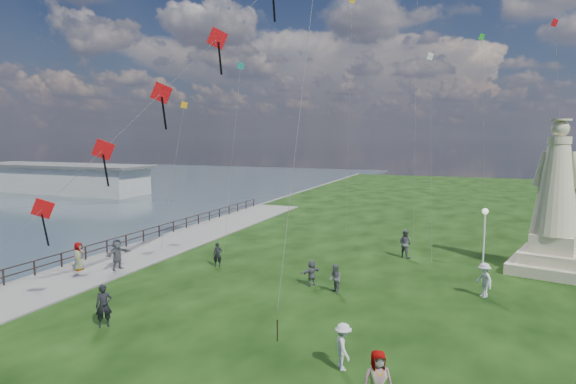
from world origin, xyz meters
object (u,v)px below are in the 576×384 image
at_px(person_1, 335,279).
at_px(person_2, 343,347).
at_px(person_5, 117,256).
at_px(lamppost, 485,226).
at_px(pier_pavilion, 62,178).
at_px(person_0, 104,306).
at_px(person_4, 378,381).
at_px(person_10, 79,258).
at_px(person_8, 484,280).
at_px(person_6, 218,255).
at_px(statue, 555,215).
at_px(person_7, 405,243).
at_px(person_11, 311,273).

distance_m(person_1, person_2, 8.44).
relative_size(person_1, person_5, 0.82).
relative_size(lamppost, person_1, 2.54).
height_order(pier_pavilion, person_0, pier_pavilion).
bearing_deg(person_4, lamppost, 52.79).
relative_size(person_0, person_10, 1.08).
relative_size(person_2, person_5, 0.89).
distance_m(person_1, person_5, 13.68).
distance_m(lamppost, person_0, 21.72).
bearing_deg(person_8, person_4, -48.98).
xyz_separation_m(pier_pavilion, person_1, (53.02, -32.32, -1.06)).
bearing_deg(person_4, pier_pavilion, 116.43).
xyz_separation_m(person_1, person_6, (-8.43, 2.34, -0.00)).
relative_size(pier_pavilion, person_1, 19.28).
xyz_separation_m(person_5, person_10, (-2.12, -0.97, -0.09)).
bearing_deg(statue, pier_pavilion, 173.83).
relative_size(person_7, person_8, 1.08).
relative_size(statue, person_0, 4.94).
bearing_deg(person_11, statue, 153.22).
bearing_deg(person_5, person_7, -44.96).
bearing_deg(statue, person_2, -103.44).
relative_size(lamppost, person_5, 2.07).
bearing_deg(statue, person_11, -134.13).
distance_m(person_1, person_8, 7.66).
bearing_deg(lamppost, person_4, -100.24).
height_order(statue, person_2, statue).
height_order(person_6, person_11, person_6).
bearing_deg(lamppost, pier_pavilion, 157.29).
distance_m(person_0, person_7, 20.12).
xyz_separation_m(person_6, person_10, (-7.34, -4.15, 0.10)).
height_order(person_5, person_6, person_5).
bearing_deg(person_10, pier_pavilion, 39.23).
distance_m(person_0, person_11, 10.98).
xyz_separation_m(person_10, person_11, (14.21, 2.54, -0.13)).
distance_m(person_4, person_7, 19.36).
relative_size(person_4, person_10, 1.09).
bearing_deg(person_2, person_11, -6.53).
height_order(statue, person_10, statue).
xyz_separation_m(person_5, person_8, (20.99, 3.06, -0.06)).
xyz_separation_m(statue, person_10, (-27.04, -10.52, -2.64)).
bearing_deg(person_8, person_6, -125.33).
xyz_separation_m(statue, person_0, (-19.41, -16.76, -2.57)).
bearing_deg(pier_pavilion, person_10, -42.50).
relative_size(person_4, person_5, 0.99).
xyz_separation_m(statue, person_7, (-8.88, 0.39, -2.54)).
distance_m(pier_pavilion, person_7, 60.08).
distance_m(statue, person_5, 26.80).
distance_m(pier_pavilion, person_1, 62.10).
bearing_deg(person_11, person_5, -51.22).
bearing_deg(person_0, person_10, 97.32).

